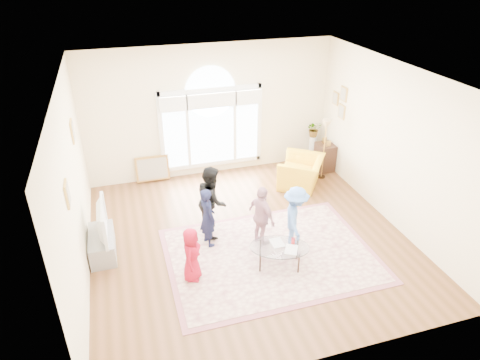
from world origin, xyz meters
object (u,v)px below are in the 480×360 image
object	(u,v)px
coffee_table	(280,248)
armchair	(301,172)
area_rug	(271,255)
television	(98,221)
tv_console	(102,244)

from	to	relation	value
coffee_table	armchair	xyz separation A→B (m)	(1.60, 2.65, -0.05)
area_rug	armchair	size ratio (longest dim) A/B	3.32
area_rug	coffee_table	world-z (taller)	coffee_table
television	coffee_table	size ratio (longest dim) A/B	0.88
area_rug	coffee_table	size ratio (longest dim) A/B	2.96
coffee_table	television	bearing A→B (deg)	176.71
area_rug	coffee_table	distance (m)	0.50
armchair	coffee_table	bearing A→B (deg)	4.53
area_rug	armchair	distance (m)	2.87
area_rug	tv_console	world-z (taller)	tv_console
tv_console	area_rug	bearing A→B (deg)	-17.90
television	tv_console	bearing A→B (deg)	180.00
area_rug	tv_console	distance (m)	3.13
television	armchair	bearing A→B (deg)	16.69
area_rug	tv_console	size ratio (longest dim) A/B	3.60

